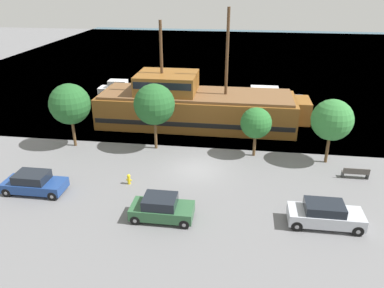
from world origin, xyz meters
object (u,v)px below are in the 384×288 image
parked_car_curb_front (325,215)px  parked_car_curb_mid (34,183)px  moored_boat_dockside (268,99)px  moored_boat_outer (121,89)px  fire_hydrant (129,179)px  bench_promenade_east (356,173)px  pirate_ship (194,106)px  parked_car_curb_rear (162,208)px

parked_car_curb_front → parked_car_curb_mid: (-19.01, 1.19, -0.04)m
moored_boat_dockside → moored_boat_outer: moored_boat_dockside is taller
fire_hydrant → bench_promenade_east: bearing=10.7°
moored_boat_dockside → pirate_ship: bearing=-137.1°
moored_boat_outer → parked_car_curb_front: (20.40, -24.76, 0.09)m
pirate_ship → fire_hydrant: (-3.06, -12.43, -1.53)m
parked_car_curb_front → bench_promenade_east: 7.08m
parked_car_curb_rear → moored_boat_dockside: bearing=72.3°
parked_car_curb_mid → bench_promenade_east: (22.35, 5.04, -0.27)m
moored_boat_dockside → parked_car_curb_rear: moored_boat_dockside is taller
moored_boat_dockside → parked_car_curb_mid: moored_boat_dockside is taller
moored_boat_outer → moored_boat_dockside: bearing=-6.6°
pirate_ship → moored_boat_dockside: (7.60, 7.08, -1.15)m
parked_car_curb_front → fire_hydrant: size_ratio=5.65×
fire_hydrant → parked_car_curb_front: bearing=-13.7°
pirate_ship → bench_promenade_east: 16.25m
moored_boat_outer → bench_promenade_east: 30.11m
moored_boat_dockside → moored_boat_outer: bearing=173.4°
pirate_ship → parked_car_curb_front: size_ratio=4.72×
moored_boat_dockside → bench_promenade_east: moored_boat_dockside is taller
moored_boat_outer → parked_car_curb_front: size_ratio=1.32×
moored_boat_dockside → moored_boat_outer: 18.25m
parked_car_curb_front → parked_car_curb_rear: bearing=-176.2°
pirate_ship → fire_hydrant: pirate_ship is taller
moored_boat_outer → fire_hydrant: size_ratio=7.49×
parked_car_curb_mid → parked_car_curb_rear: bearing=-11.1°
parked_car_curb_mid → bench_promenade_east: parked_car_curb_mid is taller
parked_car_curb_mid → moored_boat_outer: bearing=93.4°
parked_car_curb_mid → fire_hydrant: size_ratio=5.43×
parked_car_curb_front → parked_car_curb_mid: parked_car_curb_front is taller
parked_car_curb_front → pirate_ship: bearing=122.3°
fire_hydrant → pirate_ship: bearing=76.2°
bench_promenade_east → parked_car_curb_rear: bearing=-152.2°
pirate_ship → parked_car_curb_rear: pirate_ship is taller
pirate_ship → parked_car_curb_front: 18.49m
moored_boat_dockside → bench_promenade_east: size_ratio=4.18×
parked_car_curb_mid → bench_promenade_east: 22.91m
parked_car_curb_mid → fire_hydrant: (6.08, 1.97, -0.31)m
pirate_ship → parked_car_curb_mid: (-9.14, -14.40, -1.22)m
pirate_ship → fire_hydrant: bearing=-103.8°
fire_hydrant → bench_promenade_east: (16.27, 3.07, 0.03)m
fire_hydrant → bench_promenade_east: 16.56m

